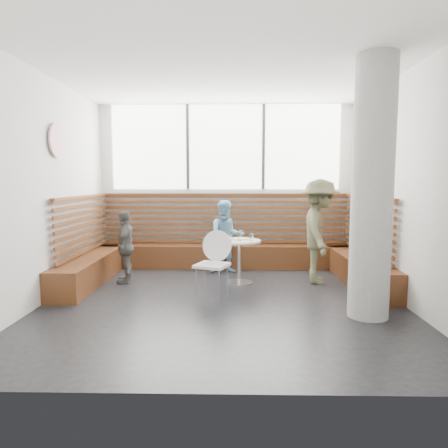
{
  "coord_description": "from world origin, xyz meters",
  "views": [
    {
      "loc": [
        0.13,
        -5.53,
        1.7
      ],
      "look_at": [
        0.0,
        1.0,
        1.0
      ],
      "focal_mm": 32.0,
      "sensor_mm": 36.0,
      "label": 1
    }
  ],
  "objects_px": {
    "cafe_table": "(239,252)",
    "concrete_column": "(372,190)",
    "child_left": "(125,247)",
    "child_back": "(226,237)",
    "adult_man": "(319,231)",
    "cafe_chair": "(212,258)"
  },
  "relations": [
    {
      "from": "adult_man",
      "to": "concrete_column",
      "type": "bearing_deg",
      "value": -162.62
    },
    {
      "from": "concrete_column",
      "to": "child_back",
      "type": "distance_m",
      "value": 3.16
    },
    {
      "from": "adult_man",
      "to": "child_left",
      "type": "bearing_deg",
      "value": 99.09
    },
    {
      "from": "cafe_table",
      "to": "child_back",
      "type": "bearing_deg",
      "value": 105.87
    },
    {
      "from": "cafe_table",
      "to": "child_left",
      "type": "relative_size",
      "value": 0.6
    },
    {
      "from": "child_back",
      "to": "cafe_table",
      "type": "bearing_deg",
      "value": -83.78
    },
    {
      "from": "concrete_column",
      "to": "cafe_table",
      "type": "xyz_separation_m",
      "value": [
        -1.6,
        1.61,
        -1.08
      ]
    },
    {
      "from": "concrete_column",
      "to": "cafe_chair",
      "type": "height_order",
      "value": "concrete_column"
    },
    {
      "from": "concrete_column",
      "to": "child_back",
      "type": "relative_size",
      "value": 2.37
    },
    {
      "from": "cafe_chair",
      "to": "child_back",
      "type": "xyz_separation_m",
      "value": [
        0.19,
        1.53,
        0.1
      ]
    },
    {
      "from": "concrete_column",
      "to": "cafe_table",
      "type": "distance_m",
      "value": 2.51
    },
    {
      "from": "child_left",
      "to": "child_back",
      "type": "bearing_deg",
      "value": 109.11
    },
    {
      "from": "cafe_table",
      "to": "cafe_chair",
      "type": "distance_m",
      "value": 0.84
    },
    {
      "from": "adult_man",
      "to": "child_back",
      "type": "height_order",
      "value": "adult_man"
    },
    {
      "from": "concrete_column",
      "to": "cafe_chair",
      "type": "bearing_deg",
      "value": 156.35
    },
    {
      "from": "concrete_column",
      "to": "cafe_table",
      "type": "height_order",
      "value": "concrete_column"
    },
    {
      "from": "cafe_table",
      "to": "child_left",
      "type": "bearing_deg",
      "value": 179.16
    },
    {
      "from": "child_back",
      "to": "cafe_chair",
      "type": "bearing_deg",
      "value": -106.67
    },
    {
      "from": "cafe_table",
      "to": "concrete_column",
      "type": "bearing_deg",
      "value": -45.33
    },
    {
      "from": "child_left",
      "to": "adult_man",
      "type": "bearing_deg",
      "value": 85.39
    },
    {
      "from": "child_left",
      "to": "concrete_column",
      "type": "bearing_deg",
      "value": 59.57
    },
    {
      "from": "concrete_column",
      "to": "adult_man",
      "type": "bearing_deg",
      "value": 99.0
    }
  ]
}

